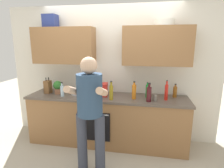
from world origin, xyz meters
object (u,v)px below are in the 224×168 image
Objects in this scene: mixing_bowl at (78,92)px; grocery_bag_crisps at (101,90)px; bottle_soy at (88,93)px; bottle_wine at (149,94)px; person_standing at (90,108)px; bottle_soda at (147,91)px; bottle_water at (62,91)px; bottle_syrup at (175,92)px; bottle_hotsauce at (166,92)px; knife_block at (48,87)px; bottle_oil at (111,92)px; bottle_juice at (134,92)px; cup_stoneware at (155,98)px; potted_herb at (58,87)px.

grocery_bag_crisps reaches higher than mixing_bowl.
bottle_wine is at bearing 0.86° from bottle_soy.
grocery_bag_crisps is at bearing 93.26° from person_standing.
mixing_bowl is at bearing 140.23° from bottle_soy.
person_standing is 1.17m from bottle_soda.
bottle_syrup is (1.95, 0.31, -0.00)m from bottle_water.
bottle_hotsauce is 2.14m from knife_block.
bottle_oil is 1.33× the size of mixing_bowl.
bottle_water is 1.26m from bottle_juice.
knife_block reaches higher than cup_stoneware.
bottle_juice is 0.91× the size of bottle_hotsauce.
grocery_bag_crisps is at bearing -176.33° from bottle_soda.
bottle_soy is (-1.47, -0.35, 0.00)m from bottle_syrup.
bottle_juice is at bearing 55.12° from person_standing.
knife_block is at bearing 170.99° from bottle_oil.
person_standing is 0.69m from bottle_soy.
bottle_wine reaches higher than bottle_juice.
grocery_bag_crisps is (0.19, 0.19, 0.01)m from bottle_soy.
bottle_water is 0.48m from bottle_soy.
bottle_wine is at bearing -0.92° from bottle_water.
knife_block is at bearing 141.87° from person_standing.
bottle_syrup is at bearing 4.31° from potted_herb.
bottle_water is at bearing -179.10° from cup_stoneware.
knife_block is at bearing 177.10° from potted_herb.
knife_block is (-1.96, 0.13, 0.07)m from cup_stoneware.
bottle_hotsauce is 1.13× the size of knife_block.
grocery_bag_crisps is at bearing 167.95° from bottle_wine.
grocery_bag_crisps is (-0.80, -0.05, -0.00)m from bottle_soda.
bottle_water is 1.97m from bottle_syrup.
bottle_oil is 0.71m from mixing_bowl.
bottle_oil is at bearing -17.94° from mixing_bowl.
bottle_oil is 1.29× the size of bottle_soy.
grocery_bag_crisps is at bearing 12.81° from bottle_water.
bottle_soda is at bearing 3.67° from grocery_bag_crisps.
bottle_wine reaches higher than bottle_soda.
bottle_hotsauce is 1.38× the size of potted_herb.
bottle_soda is at bearing 96.96° from bottle_wine.
cup_stoneware is 1.76m from potted_herb.
bottle_soda is 0.85× the size of bottle_oil.
person_standing is at bearing -143.00° from bottle_hotsauce.
bottle_soy is 0.27m from grocery_bag_crisps.
person_standing is 5.24× the size of bottle_oil.
bottle_soy is 2.33× the size of cup_stoneware.
person_standing is at bearing -124.88° from bottle_juice.
bottle_juice is at bearing -176.44° from bottle_hotsauce.
bottle_soda reaches higher than cup_stoneware.
bottle_soda is 0.87× the size of bottle_wine.
bottle_syrup is at bearing 18.19° from bottle_juice.
potted_herb is at bearing -175.65° from mixing_bowl.
person_standing is 1.58m from bottle_syrup.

